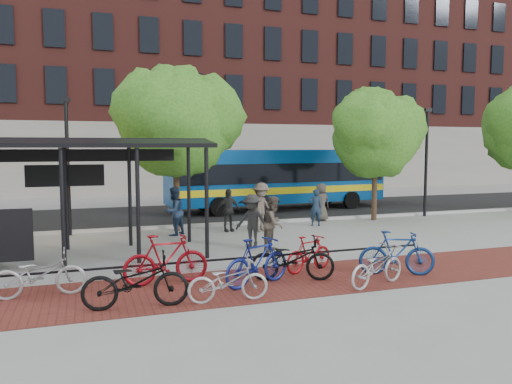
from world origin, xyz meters
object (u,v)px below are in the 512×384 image
object	(u,v)px
bike_7	(257,262)
pedestrian_7	(315,207)
bike_5	(166,259)
bike_10	(377,266)
tree_b	(178,118)
pedestrian_9	(252,221)
tree_c	(377,130)
pedestrian_2	(174,211)
bike_11	(397,253)
bus	(278,175)
bike_2	(39,274)
bike_6	(228,281)
pedestrian_4	(228,210)
bus_shelter	(21,158)
pedestrian_6	(321,202)
bike_4	(136,281)
pedestrian_3	(261,207)
bike_9	(309,253)
pedestrian_8	(274,223)
lamp_post_right	(426,159)
bike_8	(292,259)
pedestrian_5	(261,205)
lamp_post_left	(68,162)

from	to	relation	value
bike_7	pedestrian_7	bearing A→B (deg)	-56.51
bike_5	bike_10	distance (m)	5.07
tree_b	pedestrian_9	xyz separation A→B (m)	(1.67, -4.17, -3.57)
tree_c	pedestrian_2	world-z (taller)	tree_c
bike_5	bike_11	size ratio (longest dim) A/B	1.06
bus	bike_5	size ratio (longest dim) A/B	5.78
bike_2	bike_11	size ratio (longest dim) A/B	1.03
bike_11	tree_c	bearing A→B (deg)	-4.53
bike_6	bike_7	distance (m)	1.42
pedestrian_4	pedestrian_7	world-z (taller)	pedestrian_4
bike_7	bus_shelter	bearing A→B (deg)	27.62
tree_b	bike_6	size ratio (longest dim) A/B	3.67
bike_11	pedestrian_9	size ratio (longest dim) A/B	1.09
bike_7	pedestrian_6	xyz separation A→B (m)	(6.13, 8.97, 0.26)
bus_shelter	pedestrian_7	world-z (taller)	bus_shelter
bike_10	pedestrian_7	bearing A→B (deg)	-36.20
bike_11	bike_2	bearing A→B (deg)	108.42
bike_4	tree_c	bearing A→B (deg)	-46.18
bus_shelter	bike_5	bearing A→B (deg)	-47.73
bike_11	pedestrian_3	distance (m)	7.55
bike_6	bike_9	xyz separation A→B (m)	(2.75, 1.83, 0.03)
bike_11	pedestrian_8	bearing A→B (deg)	50.71
tree_c	pedestrian_3	size ratio (longest dim) A/B	3.09
bus_shelter	pedestrian_3	xyz separation A→B (m)	(8.24, 2.52, -2.04)
bike_10	pedestrian_9	xyz separation A→B (m)	(-1.38, 5.30, 0.40)
lamp_post_right	bike_9	bearing A→B (deg)	-141.04
bike_2	bike_4	bearing A→B (deg)	-129.14
bus	pedestrian_3	xyz separation A→B (m)	(-3.14, -6.16, -0.86)
tree_b	tree_c	world-z (taller)	tree_b
bike_2	pedestrian_3	distance (m)	9.96
bike_2	bike_10	size ratio (longest dim) A/B	1.08
bus	bike_7	distance (m)	14.61
bike_7	pedestrian_9	xyz separation A→B (m)	(1.31, 4.34, 0.30)
bike_4	bike_11	distance (m)	6.68
lamp_post_right	tree_c	bearing A→B (deg)	-175.09
bus_shelter	pedestrian_6	xyz separation A→B (m)	(11.71, 4.28, -2.15)
lamp_post_right	pedestrian_6	bearing A→B (deg)	177.89
tree_c	bike_6	world-z (taller)	tree_c
lamp_post_right	bike_9	size ratio (longest dim) A/B	3.15
bike_5	bus_shelter	bearing A→B (deg)	40.34
bus_shelter	tree_b	xyz separation A→B (m)	(5.23, 3.83, 1.46)
bike_2	bus	bearing A→B (deg)	-42.07
lamp_post_right	pedestrian_7	world-z (taller)	lamp_post_right
bike_2	pedestrian_3	world-z (taller)	pedestrian_3
tree_b	bike_8	distance (m)	9.32
pedestrian_5	tree_b	bearing A→B (deg)	-4.09
tree_c	lamp_post_left	xyz separation A→B (m)	(-13.09, 0.25, -1.31)
pedestrian_3	pedestrian_7	xyz separation A→B (m)	(2.63, 0.58, -0.18)
pedestrian_9	bike_5	bearing A→B (deg)	-88.77
bike_7	pedestrian_2	xyz separation A→B (m)	(-0.73, 7.45, 0.33)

